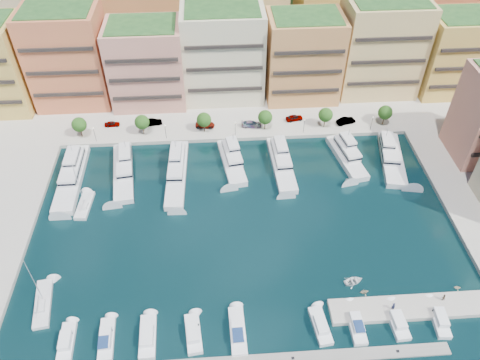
{
  "coord_description": "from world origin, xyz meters",
  "views": [
    {
      "loc": [
        -5.41,
        -66.55,
        75.77
      ],
      "look_at": [
        -0.31,
        8.51,
        6.0
      ],
      "focal_mm": 35.0,
      "sensor_mm": 36.0,
      "label": 1
    }
  ],
  "objects_px": {
    "lamppost_3": "(304,124)",
    "car_5": "(346,121)",
    "cruiser_4": "(238,331)",
    "car_4": "(294,118)",
    "sailboat_0": "(43,304)",
    "person_0": "(393,306)",
    "tree_1": "(142,122)",
    "yacht_5": "(346,154)",
    "cruiser_2": "(148,337)",
    "sailboat_2": "(85,206)",
    "lamppost_1": "(165,129)",
    "yacht_6": "(391,156)",
    "yacht_2": "(177,170)",
    "tree_2": "(204,120)",
    "person_1": "(443,297)",
    "cruiser_3": "(193,334)",
    "car_2": "(205,125)",
    "tender_3": "(457,287)",
    "yacht_4": "(281,162)",
    "cruiser_0": "(67,342)",
    "car_1": "(153,122)",
    "cruiser_1": "(107,340)",
    "car_0": "(112,124)",
    "lamppost_2": "(235,127)",
    "yacht_1": "(123,169)",
    "tender_0": "(354,281)",
    "yacht_0": "(72,174)",
    "cruiser_9": "(439,319)",
    "tree_4": "(326,115)",
    "lamppost_0": "(94,132)",
    "tree_0": "(79,125)",
    "cruiser_7": "(356,324)",
    "car_3": "(251,124)",
    "lamppost_4": "(372,121)",
    "tree_5": "(385,113)",
    "yacht_3": "(232,159)",
    "tender_1": "(364,292)",
    "cruiser_6": "(320,326)",
    "tree_3": "(265,117)"
  },
  "relations": [
    {
      "from": "cruiser_9",
      "to": "tree_4",
      "type": "bearing_deg",
      "value": 99.03
    },
    {
      "from": "cruiser_2",
      "to": "cruiser_4",
      "type": "bearing_deg",
      "value": -0.12
    },
    {
      "from": "person_1",
      "to": "tender_3",
      "type": "bearing_deg",
      "value": -153.25
    },
    {
      "from": "lamppost_3",
      "to": "cruiser_6",
      "type": "height_order",
      "value": "lamppost_3"
    },
    {
      "from": "yacht_6",
      "to": "car_3",
      "type": "xyz_separation_m",
      "value": [
        -33.64,
        14.94,
        0.56
      ]
    },
    {
      "from": "tree_1",
      "to": "tree_2",
      "type": "relative_size",
      "value": 1.0
    },
    {
      "from": "cruiser_1",
      "to": "car_0",
      "type": "xyz_separation_m",
      "value": [
        -7.01,
        62.19,
        1.11
      ]
    },
    {
      "from": "lamppost_0",
      "to": "tender_0",
      "type": "height_order",
      "value": "lamppost_0"
    },
    {
      "from": "car_5",
      "to": "yacht_2",
      "type": "bearing_deg",
      "value": 92.63
    },
    {
      "from": "lamppost_3",
      "to": "car_1",
      "type": "bearing_deg",
      "value": 171.18
    },
    {
      "from": "car_3",
      "to": "person_0",
      "type": "height_order",
      "value": "person_0"
    },
    {
      "from": "yacht_4",
      "to": "tree_0",
      "type": "bearing_deg",
      "value": 164.81
    },
    {
      "from": "yacht_3",
      "to": "tender_1",
      "type": "xyz_separation_m",
      "value": [
        22.93,
        -39.31,
        -0.76
      ]
    },
    {
      "from": "sailboat_2",
      "to": "lamppost_1",
      "type": "bearing_deg",
      "value": 52.92
    },
    {
      "from": "person_1",
      "to": "yacht_0",
      "type": "bearing_deg",
      "value": -34.43
    },
    {
      "from": "yacht_2",
      "to": "person_1",
      "type": "distance_m",
      "value": 63.58
    },
    {
      "from": "tree_4",
      "to": "lamppost_0",
      "type": "bearing_deg",
      "value": -177.8
    },
    {
      "from": "yacht_1",
      "to": "tender_0",
      "type": "bearing_deg",
      "value": -36.23
    },
    {
      "from": "car_1",
      "to": "car_4",
      "type": "bearing_deg",
      "value": -99.84
    },
    {
      "from": "lamppost_2",
      "to": "car_0",
      "type": "relative_size",
      "value": 1.05
    },
    {
      "from": "lamppost_0",
      "to": "tree_4",
      "type": "bearing_deg",
      "value": 2.2
    },
    {
      "from": "yacht_6",
      "to": "yacht_2",
      "type": "bearing_deg",
      "value": -178.29
    },
    {
      "from": "tree_1",
      "to": "yacht_0",
      "type": "bearing_deg",
      "value": -136.26
    },
    {
      "from": "sailboat_0",
      "to": "person_0",
      "type": "bearing_deg",
      "value": -5.21
    },
    {
      "from": "car_2",
      "to": "person_0",
      "type": "xyz_separation_m",
      "value": [
        33.13,
        -57.85,
        0.26
      ]
    },
    {
      "from": "tender_3",
      "to": "car_5",
      "type": "relative_size",
      "value": 0.26
    },
    {
      "from": "tree_1",
      "to": "cruiser_4",
      "type": "distance_m",
      "value": 61.95
    },
    {
      "from": "tree_4",
      "to": "tree_5",
      "type": "bearing_deg",
      "value": 0.0
    },
    {
      "from": "tree_4",
      "to": "sailboat_2",
      "type": "xyz_separation_m",
      "value": [
        -59.23,
        -25.1,
        -4.43
      ]
    },
    {
      "from": "yacht_4",
      "to": "cruiser_0",
      "type": "distance_m",
      "value": 61.84
    },
    {
      "from": "cruiser_6",
      "to": "tree_4",
      "type": "bearing_deg",
      "value": 78.08
    },
    {
      "from": "yacht_4",
      "to": "yacht_6",
      "type": "relative_size",
      "value": 0.99
    },
    {
      "from": "lamppost_3",
      "to": "car_5",
      "type": "relative_size",
      "value": 0.81
    },
    {
      "from": "tree_3",
      "to": "lamppost_1",
      "type": "bearing_deg",
      "value": -174.94
    },
    {
      "from": "tree_2",
      "to": "lamppost_1",
      "type": "relative_size",
      "value": 1.35
    },
    {
      "from": "lamppost_3",
      "to": "yacht_5",
      "type": "xyz_separation_m",
      "value": [
        9.16,
        -9.96,
        -2.62
      ]
    },
    {
      "from": "yacht_3",
      "to": "car_4",
      "type": "height_order",
      "value": "yacht_3"
    },
    {
      "from": "lamppost_4",
      "to": "yacht_1",
      "type": "relative_size",
      "value": 0.2
    },
    {
      "from": "cruiser_4",
      "to": "car_4",
      "type": "distance_m",
      "value": 64.54
    },
    {
      "from": "tree_1",
      "to": "cruiser_7",
      "type": "relative_size",
      "value": 0.69
    },
    {
      "from": "tender_3",
      "to": "tree_0",
      "type": "bearing_deg",
      "value": 67.05
    },
    {
      "from": "car_1",
      "to": "car_5",
      "type": "bearing_deg",
      "value": -102.35
    },
    {
      "from": "car_3",
      "to": "person_1",
      "type": "xyz_separation_m",
      "value": [
        30.55,
        -55.89,
        0.01
      ]
    },
    {
      "from": "cruiser_2",
      "to": "tree_3",
      "type": "bearing_deg",
      "value": 65.36
    },
    {
      "from": "yacht_1",
      "to": "yacht_5",
      "type": "relative_size",
      "value": 1.21
    },
    {
      "from": "tender_0",
      "to": "tree_4",
      "type": "bearing_deg",
      "value": -19.19
    },
    {
      "from": "lamppost_3",
      "to": "cruiser_2",
      "type": "relative_size",
      "value": 0.51
    },
    {
      "from": "cruiser_3",
      "to": "car_2",
      "type": "xyz_separation_m",
      "value": [
        2.87,
        60.06,
        1.16
      ]
    },
    {
      "from": "lamppost_1",
      "to": "car_1",
      "type": "distance_m",
      "value": 7.58
    },
    {
      "from": "tree_2",
      "to": "person_1",
      "type": "height_order",
      "value": "tree_2"
    }
  ]
}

